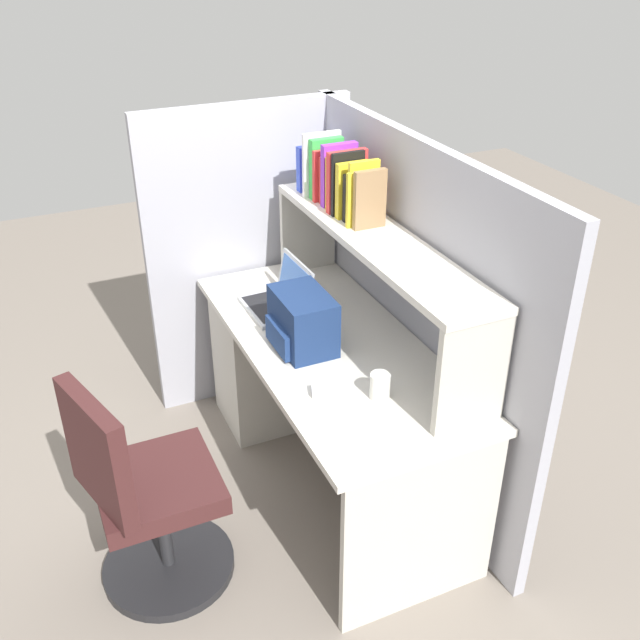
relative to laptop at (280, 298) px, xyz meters
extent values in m
plane|color=slate|center=(0.37, 0.08, -0.78)|extent=(8.00, 8.00, 0.00)
cube|color=beige|center=(0.37, 0.08, -0.07)|extent=(1.60, 0.70, 0.03)
cube|color=beige|center=(-0.18, 0.08, -0.43)|extent=(0.40, 0.64, 0.70)
cube|color=beige|center=(1.15, 0.08, -0.43)|extent=(0.03, 0.64, 0.70)
cube|color=#9E9EA8|center=(0.37, 0.46, -0.01)|extent=(1.84, 0.05, 1.55)
cube|color=#9E9EA8|center=(-0.48, 0.03, -0.01)|extent=(0.05, 1.06, 1.55)
cube|color=#BCB7AC|center=(-0.33, 0.28, 0.16)|extent=(0.03, 0.28, 0.42)
cube|color=#BCB7AC|center=(1.07, 0.28, 0.16)|extent=(0.03, 0.28, 0.42)
cube|color=beige|center=(0.37, 0.28, 0.38)|extent=(1.44, 0.28, 0.03)
cube|color=blue|center=(-0.23, 0.28, 0.50)|extent=(0.04, 0.17, 0.21)
cube|color=purple|center=(-0.19, 0.28, 0.54)|extent=(0.03, 0.13, 0.27)
cube|color=white|center=(-0.15, 0.27, 0.54)|extent=(0.02, 0.18, 0.29)
cube|color=green|center=(-0.12, 0.28, 0.53)|extent=(0.04, 0.15, 0.27)
cube|color=red|center=(-0.08, 0.29, 0.51)|extent=(0.02, 0.18, 0.23)
cube|color=red|center=(-0.05, 0.29, 0.50)|extent=(0.02, 0.14, 0.21)
cube|color=purple|center=(-0.01, 0.29, 0.54)|extent=(0.04, 0.16, 0.27)
cube|color=yellow|center=(0.03, 0.28, 0.51)|extent=(0.03, 0.13, 0.23)
cube|color=red|center=(0.07, 0.29, 0.53)|extent=(0.03, 0.18, 0.26)
cube|color=black|center=(0.11, 0.28, 0.53)|extent=(0.02, 0.15, 0.27)
cube|color=yellow|center=(0.14, 0.28, 0.52)|extent=(0.03, 0.14, 0.24)
cube|color=black|center=(0.19, 0.29, 0.50)|extent=(0.03, 0.14, 0.20)
cube|color=yellow|center=(0.22, 0.29, 0.53)|extent=(0.02, 0.13, 0.26)
cube|color=yellow|center=(0.25, 0.28, 0.51)|extent=(0.02, 0.15, 0.23)
cube|color=olive|center=(0.28, 0.29, 0.52)|extent=(0.03, 0.14, 0.24)
cube|color=#B7BABF|center=(0.00, -0.04, -0.04)|extent=(0.32, 0.23, 0.02)
cube|color=black|center=(0.00, -0.05, -0.03)|extent=(0.28, 0.18, 0.00)
cube|color=#B7BABF|center=(0.00, 0.07, 0.07)|extent=(0.31, 0.06, 0.20)
cube|color=#3F72CC|center=(0.00, 0.07, 0.07)|extent=(0.27, 0.04, 0.17)
cube|color=navy|center=(0.34, -0.03, 0.07)|extent=(0.30, 0.20, 0.24)
cube|color=navy|center=(0.34, -0.14, 0.02)|extent=(0.22, 0.04, 0.11)
cube|color=silver|center=(0.69, -0.09, -0.03)|extent=(0.09, 0.12, 0.03)
cylinder|color=white|center=(0.79, 0.08, 0.00)|extent=(0.08, 0.08, 0.10)
cylinder|color=black|center=(0.60, -0.74, -0.76)|extent=(0.52, 0.52, 0.04)
cylinder|color=#262628|center=(0.60, -0.74, -0.54)|extent=(0.05, 0.05, 0.41)
cube|color=#3F1E1E|center=(0.60, -0.74, -0.33)|extent=(0.44, 0.44, 0.08)
cube|color=#3F1E1E|center=(0.66, -0.93, -0.07)|extent=(0.40, 0.17, 0.44)
camera|label=1|loc=(2.70, -1.02, 1.54)|focal=40.59mm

